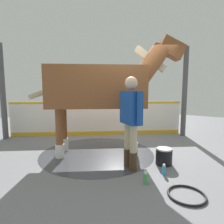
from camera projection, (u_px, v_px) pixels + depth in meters
The scene contains 11 objects.
ground_plane at pixel (115, 151), 4.52m from camera, with size 16.00×16.00×0.02m, color gray.
wet_patch at pixel (97, 153), 4.37m from camera, with size 2.67×2.67×0.00m, color #42444C.
barrier_wall at pixel (97, 120), 6.10m from camera, with size 3.65×4.39×1.12m.
roof_post_near at pixel (185, 92), 5.89m from camera, with size 0.16×0.16×2.86m, color #4C4C51.
roof_post_far at pixel (3, 92), 5.47m from camera, with size 0.16×0.16×2.86m, color #4C4C51.
horse at pixel (102, 88), 4.20m from camera, with size 2.46×2.89×2.73m.
handler at pixel (131, 116), 3.41m from camera, with size 0.46×0.60×1.74m.
wash_bucket at pixel (164, 156), 3.68m from camera, with size 0.33×0.33×0.33m.
bottle_shampoo at pixel (164, 170), 3.23m from camera, with size 0.06×0.06×0.19m.
bottle_spray at pixel (146, 178), 2.91m from camera, with size 0.08×0.08×0.21m.
hose_coil at pixel (187, 195), 2.58m from camera, with size 0.53×0.53×0.03m, color black.
Camera 1 is at (3.61, 2.47, 1.49)m, focal length 29.26 mm.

